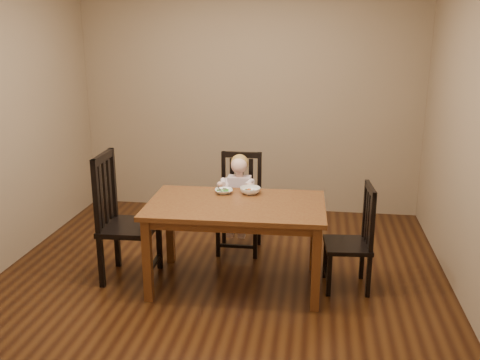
# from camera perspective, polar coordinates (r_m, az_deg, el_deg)

# --- Properties ---
(room) EXTENTS (4.01, 4.01, 2.71)m
(room) POSITION_cam_1_polar(r_m,az_deg,el_deg) (4.38, -2.33, 5.40)
(room) COLOR #42230E
(room) RESTS_ON ground
(dining_table) EXTENTS (1.50, 0.93, 0.74)m
(dining_table) POSITION_cam_1_polar(r_m,az_deg,el_deg) (4.49, -0.43, -3.52)
(dining_table) COLOR #542713
(dining_table) RESTS_ON room
(chair_child) EXTENTS (0.42, 0.40, 0.97)m
(chair_child) POSITION_cam_1_polar(r_m,az_deg,el_deg) (5.29, -0.02, -2.64)
(chair_child) COLOR black
(chair_child) RESTS_ON room
(chair_left) EXTENTS (0.48, 0.50, 1.13)m
(chair_left) POSITION_cam_1_polar(r_m,az_deg,el_deg) (4.77, -12.38, -4.18)
(chair_left) COLOR black
(chair_left) RESTS_ON room
(chair_right) EXTENTS (0.41, 0.42, 0.91)m
(chair_right) POSITION_cam_1_polar(r_m,az_deg,el_deg) (4.61, 11.99, -6.24)
(chair_right) COLOR black
(chair_right) RESTS_ON room
(toddler) EXTENTS (0.30, 0.37, 0.51)m
(toddler) POSITION_cam_1_polar(r_m,az_deg,el_deg) (5.20, -0.10, -1.44)
(toddler) COLOR silver
(toddler) RESTS_ON chair_child
(bowl_peas) EXTENTS (0.19, 0.19, 0.04)m
(bowl_peas) POSITION_cam_1_polar(r_m,az_deg,el_deg) (4.72, -1.74, -1.21)
(bowl_peas) COLOR white
(bowl_peas) RESTS_ON dining_table
(bowl_veg) EXTENTS (0.24, 0.24, 0.06)m
(bowl_veg) POSITION_cam_1_polar(r_m,az_deg,el_deg) (4.71, 1.09, -1.14)
(bowl_veg) COLOR white
(bowl_veg) RESTS_ON dining_table
(fork) EXTENTS (0.07, 0.11, 0.05)m
(fork) POSITION_cam_1_polar(r_m,az_deg,el_deg) (4.70, -2.26, -0.97)
(fork) COLOR silver
(fork) RESTS_ON bowl_peas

